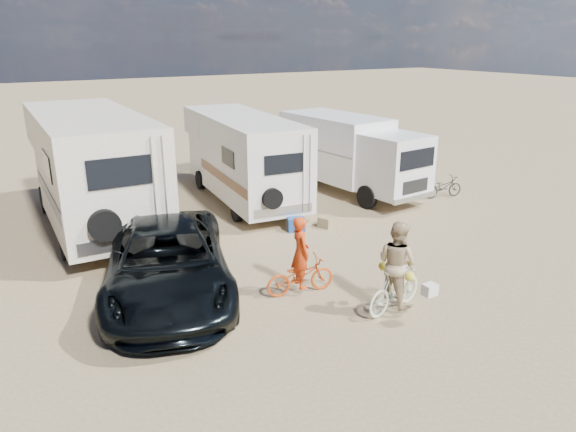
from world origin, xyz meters
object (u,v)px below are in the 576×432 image
bike_man (300,276)px  box_truck (351,156)px  rv_main (243,159)px  rv_left (93,172)px  dark_suv (168,262)px  cooler (296,224)px  rider_woman (396,271)px  bike_parked (443,187)px  crate (327,222)px  bike_woman (395,289)px  rider_man (300,259)px

bike_man → box_truck: bearing=-35.2°
rv_main → rv_left: 5.19m
dark_suv → cooler: dark_suv is taller
rider_woman → cooler: bearing=-19.3°
rv_main → box_truck: bearing=-9.5°
bike_parked → cooler: 6.56m
rv_main → bike_man: rv_main is taller
rv_left → crate: 7.32m
box_truck → bike_woman: size_ratio=3.82×
cooler → crate: 1.02m
rv_main → rv_left: (-5.18, -0.20, 0.24)m
rider_man → rider_woman: bearing=-133.5°
rv_main → crate: (0.89, -3.97, -1.35)m
box_truck → rider_man: 8.82m
rv_left → bike_man: size_ratio=4.74×
bike_man → rider_woman: rider_woman is taller
rv_left → rider_man: 7.81m
dark_suv → cooler: bearing=42.1°
rider_man → cooler: (2.13, 3.61, -0.63)m
bike_woman → crate: bike_woman is taller
bike_man → rider_woman: (1.30, -1.74, 0.50)m
rider_woman → cooler: (0.83, 5.35, -0.72)m
bike_parked → cooler: bike_parked is taller
bike_woman → bike_parked: bearing=-63.4°
cooler → crate: size_ratio=1.24×
rider_man → bike_man: bearing=-170.3°
dark_suv → crate: bearing=36.5°
cooler → rider_woman: bearing=-78.2°
bike_woman → rider_man: bearing=26.3°
bike_parked → bike_woman: bearing=139.1°
bike_man → rider_man: (0.00, 0.00, 0.41)m
bike_man → crate: size_ratio=3.94×
rider_man → crate: rider_man is taller
rider_man → rv_main: bearing=-7.2°
bike_man → rv_left: bearing=32.0°
rv_left → bike_parked: (11.63, -3.32, -1.36)m
bike_woman → cooler: bearing=-19.3°
rv_left → crate: bearing=-30.4°
rider_woman → crate: rider_woman is taller
bike_parked → dark_suv: bearing=113.7°
rv_left → bike_woman: 9.96m
rv_left → bike_parked: size_ratio=5.10×
dark_suv → crate: dark_suv is taller
bike_man → bike_woman: 2.18m
dark_suv → bike_man: 3.03m
dark_suv → crate: 6.09m
box_truck → bike_man: size_ratio=3.88×
bike_man → cooler: size_ratio=3.19×
rv_main → bike_parked: size_ratio=4.65×
box_truck → cooler: (-4.08, -2.63, -1.20)m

